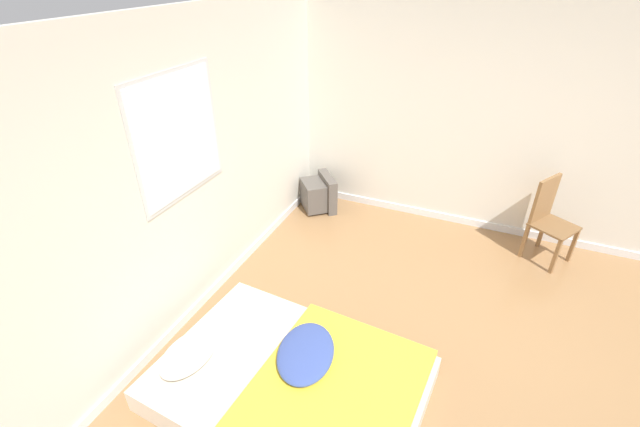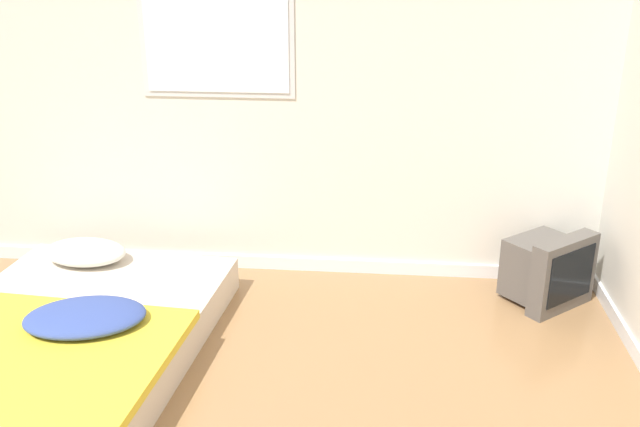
# 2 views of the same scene
# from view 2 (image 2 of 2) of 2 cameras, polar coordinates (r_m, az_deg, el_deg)

# --- Properties ---
(wall_back) EXTENTS (7.72, 0.08, 2.60)m
(wall_back) POSITION_cam_2_polar(r_m,az_deg,el_deg) (4.65, -10.77, 10.65)
(wall_back) COLOR silver
(wall_back) RESTS_ON ground_plane
(mattress_bed) EXTENTS (1.52, 2.04, 0.35)m
(mattress_bed) POSITION_cam_2_polar(r_m,az_deg,el_deg) (4.06, -20.00, -9.39)
(mattress_bed) COLOR beige
(mattress_bed) RESTS_ON ground_plane
(crt_tv) EXTENTS (0.58, 0.58, 0.46)m
(crt_tv) POSITION_cam_2_polar(r_m,az_deg,el_deg) (4.59, 17.73, -4.28)
(crt_tv) COLOR #56514C
(crt_tv) RESTS_ON ground_plane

